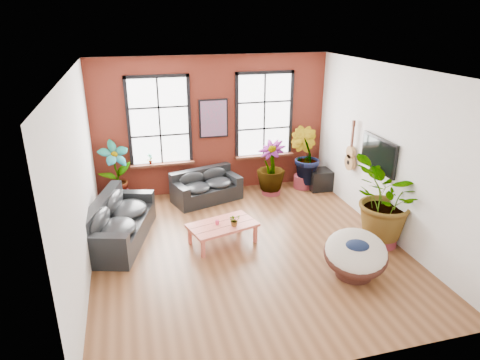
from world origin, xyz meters
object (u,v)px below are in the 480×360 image
at_px(coffee_table, 223,226).
at_px(sofa_left, 117,223).
at_px(papasan_chair, 356,254).
at_px(sofa_back, 206,187).

bearing_deg(coffee_table, sofa_left, 146.98).
relative_size(sofa_left, coffee_table, 1.64).
bearing_deg(papasan_chair, sofa_back, 138.29).
distance_m(sofa_left, coffee_table, 2.17).
height_order(sofa_left, papasan_chair, sofa_left).
xyz_separation_m(sofa_left, papasan_chair, (4.10, -2.40, 0.03)).
height_order(sofa_back, sofa_left, sofa_left).
bearing_deg(coffee_table, papasan_chair, -56.50).
distance_m(coffee_table, papasan_chair, 2.68).
xyz_separation_m(sofa_back, coffee_table, (-0.08, -2.27, 0.03)).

